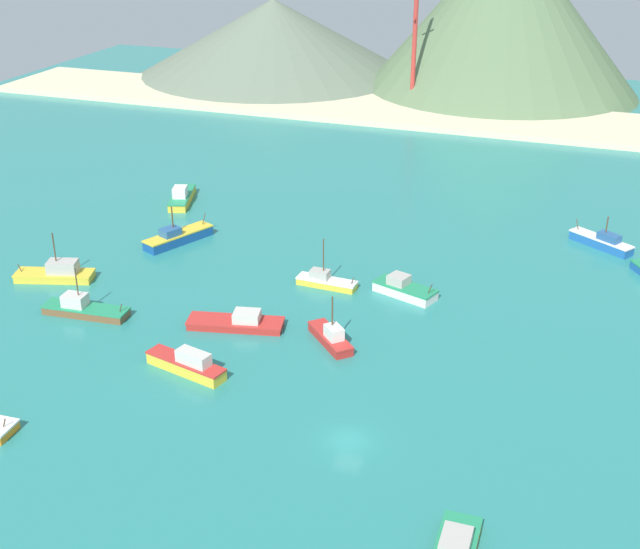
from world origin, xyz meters
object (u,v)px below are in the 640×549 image
at_px(fishing_boat_9, 188,364).
at_px(fishing_boat_13, 182,197).
at_px(fishing_boat_1, 238,322).
at_px(fishing_boat_11, 57,273).
at_px(fishing_boat_6, 325,281).
at_px(fishing_boat_5, 84,308).
at_px(fishing_boat_0, 602,242).
at_px(fishing_boat_7, 404,289).
at_px(fishing_boat_2, 331,337).
at_px(radio_tower, 415,35).
at_px(fishing_boat_14, 178,237).

xyz_separation_m(fishing_boat_9, fishing_boat_13, (-24.90, 45.23, -0.05)).
height_order(fishing_boat_1, fishing_boat_13, fishing_boat_13).
distance_m(fishing_boat_9, fishing_boat_11, 30.09).
height_order(fishing_boat_6, fishing_boat_9, fishing_boat_6).
relative_size(fishing_boat_5, fishing_boat_13, 1.02).
xyz_separation_m(fishing_boat_9, fishing_boat_11, (-26.42, 14.41, -0.07)).
relative_size(fishing_boat_0, fishing_boat_1, 0.79).
bearing_deg(fishing_boat_7, fishing_boat_2, -107.66).
distance_m(fishing_boat_6, fishing_boat_7, 10.05).
distance_m(fishing_boat_13, radio_tower, 75.24).
bearing_deg(radio_tower, fishing_boat_2, -80.72).
xyz_separation_m(fishing_boat_6, fishing_boat_13, (-31.65, 20.97, 0.22)).
relative_size(fishing_boat_2, fishing_boat_7, 0.81).
bearing_deg(fishing_boat_1, radio_tower, 93.20).
height_order(fishing_boat_0, fishing_boat_7, fishing_boat_0).
xyz_separation_m(fishing_boat_11, fishing_boat_14, (8.77, 16.00, -0.03)).
height_order(fishing_boat_7, fishing_boat_9, fishing_boat_9).
bearing_deg(fishing_boat_7, fishing_boat_13, 154.31).
relative_size(fishing_boat_1, fishing_boat_5, 1.08).
height_order(fishing_boat_0, fishing_boat_14, fishing_boat_14).
xyz_separation_m(fishing_boat_11, fishing_boat_13, (1.52, 30.81, 0.02)).
height_order(fishing_boat_5, fishing_boat_11, fishing_boat_11).
xyz_separation_m(fishing_boat_2, fishing_boat_5, (-29.82, -3.38, -0.03)).
bearing_deg(fishing_boat_6, fishing_boat_7, 5.29).
relative_size(fishing_boat_2, fishing_boat_13, 0.66).
distance_m(fishing_boat_5, fishing_boat_6, 29.69).
distance_m(fishing_boat_6, radio_tower, 93.97).
relative_size(fishing_boat_2, fishing_boat_9, 0.71).
relative_size(fishing_boat_7, fishing_boat_9, 0.88).
relative_size(fishing_boat_0, fishing_boat_9, 0.94).
relative_size(fishing_boat_6, fishing_boat_14, 0.72).
distance_m(fishing_boat_5, fishing_boat_14, 23.06).
bearing_deg(fishing_boat_6, radio_tower, 97.33).
bearing_deg(fishing_boat_2, fishing_boat_9, -138.56).
bearing_deg(fishing_boat_13, fishing_boat_0, 3.34).
height_order(fishing_boat_0, fishing_boat_2, fishing_boat_2).
bearing_deg(radio_tower, fishing_boat_7, -76.51).
bearing_deg(fishing_boat_6, fishing_boat_0, 37.35).
distance_m(fishing_boat_1, fishing_boat_13, 43.08).
relative_size(fishing_boat_2, fishing_boat_6, 0.88).
xyz_separation_m(fishing_boat_2, radio_tower, (-17.23, 105.47, 15.32)).
xyz_separation_m(fishing_boat_13, fishing_boat_14, (7.26, -14.82, -0.05)).
height_order(fishing_boat_13, fishing_boat_14, fishing_boat_14).
relative_size(fishing_boat_9, fishing_boat_14, 0.89).
bearing_deg(fishing_boat_1, fishing_boat_0, 44.99).
distance_m(fishing_boat_2, fishing_boat_9, 16.21).
xyz_separation_m(fishing_boat_5, fishing_boat_9, (17.66, -7.35, 0.19)).
xyz_separation_m(fishing_boat_0, fishing_boat_9, (-39.12, -48.96, 0.13)).
xyz_separation_m(fishing_boat_6, fishing_boat_7, (10.01, 0.93, 0.13)).
distance_m(fishing_boat_9, radio_tower, 117.29).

